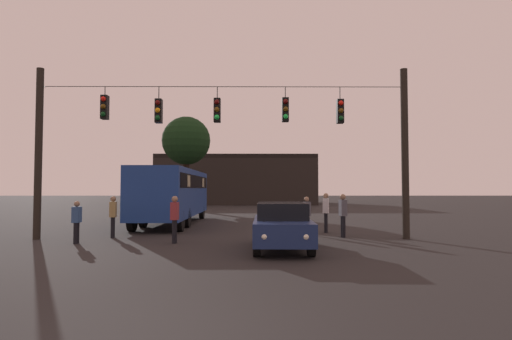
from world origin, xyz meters
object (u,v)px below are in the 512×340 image
pedestrian_crossing_center (343,213)px  pedestrian_far_side (326,210)px  city_bus (174,191)px  pedestrian_trailing (113,214)px  tree_left_silhouette (186,141)px  car_near_right (282,225)px  pedestrian_crossing_right (307,213)px  pedestrian_near_bus (77,220)px  pedestrian_crossing_left (175,216)px

pedestrian_crossing_center → pedestrian_far_side: (-0.37, 1.86, 0.01)m
city_bus → pedestrian_trailing: city_bus is taller
pedestrian_crossing_center → tree_left_silhouette: bearing=114.5°
car_near_right → pedestrian_crossing_right: 4.65m
pedestrian_near_bus → tree_left_silhouette: size_ratio=0.18×
pedestrian_crossing_right → tree_left_silhouette: (-8.55, 20.54, 5.44)m
pedestrian_trailing → tree_left_silhouette: 22.37m
pedestrian_crossing_left → pedestrian_crossing_right: bearing=29.0°
pedestrian_crossing_right → pedestrian_near_bus: 9.18m
city_bus → pedestrian_crossing_center: (8.13, -6.53, -0.86)m
car_near_right → pedestrian_crossing_center: bearing=50.6°
pedestrian_trailing → pedestrian_crossing_right: bearing=8.2°
city_bus → pedestrian_near_bus: bearing=-103.0°
city_bus → pedestrian_crossing_center: 10.46m
pedestrian_crossing_left → pedestrian_crossing_right: (5.17, 2.87, -0.05)m
pedestrian_crossing_center → city_bus: bearing=141.2°
pedestrian_trailing → pedestrian_far_side: (8.95, 1.87, 0.07)m
pedestrian_crossing_center → pedestrian_crossing_right: (-1.33, 1.14, -0.08)m
pedestrian_crossing_center → pedestrian_crossing_right: bearing=139.5°
city_bus → pedestrian_trailing: (-1.20, -6.55, -0.92)m
pedestrian_crossing_center → pedestrian_far_side: size_ratio=0.99×
car_near_right → tree_left_silhouette: tree_left_silhouette is taller
pedestrian_crossing_left → pedestrian_trailing: bearing=148.6°
pedestrian_crossing_center → pedestrian_near_bus: size_ratio=1.15×
city_bus → pedestrian_far_side: (7.75, -4.68, -0.85)m
pedestrian_crossing_center → pedestrian_near_bus: pedestrian_crossing_center is taller
pedestrian_crossing_right → pedestrian_crossing_left: bearing=-151.0°
pedestrian_crossing_right → tree_left_silhouette: size_ratio=0.19×
tree_left_silhouette → pedestrian_crossing_left: bearing=-81.8°
pedestrian_near_bus → pedestrian_far_side: bearing=20.6°
city_bus → pedestrian_crossing_right: 8.72m
pedestrian_near_bus → tree_left_silhouette: 24.10m
pedestrian_crossing_right → pedestrian_trailing: 8.07m
city_bus → pedestrian_crossing_right: size_ratio=6.75×
city_bus → pedestrian_near_bus: (-1.91, -8.32, -1.01)m
city_bus → pedestrian_near_bus: size_ratio=7.18×
city_bus → tree_left_silhouette: (-1.76, 15.15, 4.49)m
car_near_right → pedestrian_trailing: (-6.61, 3.28, 0.15)m
car_near_right → pedestrian_trailing: 7.38m
pedestrian_far_side → pedestrian_crossing_left: bearing=-149.7°
pedestrian_crossing_center → pedestrian_trailing: size_ratio=1.05×
pedestrian_crossing_center → pedestrian_trailing: 9.32m
city_bus → pedestrian_crossing_left: 8.47m
pedestrian_crossing_left → pedestrian_trailing: size_ratio=1.02×
pedestrian_crossing_right → pedestrian_far_side: pedestrian_far_side is taller
pedestrian_crossing_center → tree_left_silhouette: size_ratio=0.20×
pedestrian_crossing_left → pedestrian_trailing: (-2.81, 1.72, -0.03)m
pedestrian_trailing → tree_left_silhouette: (-0.56, 21.70, 5.41)m
pedestrian_near_bus → pedestrian_crossing_right: bearing=18.6°
pedestrian_far_side → pedestrian_near_bus: bearing=-159.4°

